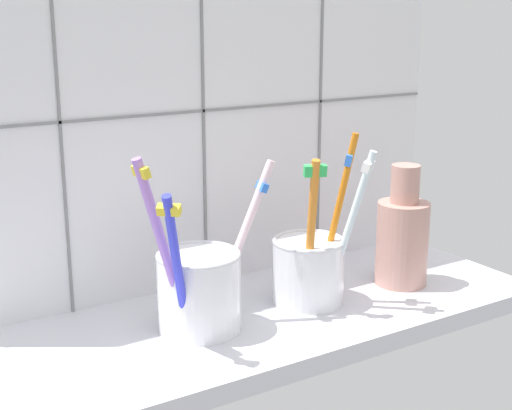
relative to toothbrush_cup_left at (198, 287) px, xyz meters
The scene contains 5 objects.
counter_slab 8.72cm from the toothbrush_cup_left, ahead, with size 64.00×22.00×2.00cm, color silver.
tile_wall_back 21.17cm from the toothbrush_cup_left, 60.81° to the left, with size 64.00×2.20×45.00cm.
toothbrush_cup_left is the anchor object (origin of this frame).
toothbrush_cup_right 13.48cm from the toothbrush_cup_left, ahead, with size 8.56×9.95×18.68cm.
ceramic_vase 25.83cm from the toothbrush_cup_left, ahead, with size 5.94×5.94×14.04cm.
Camera 1 is at (-37.62, -59.97, 32.85)cm, focal length 51.30 mm.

